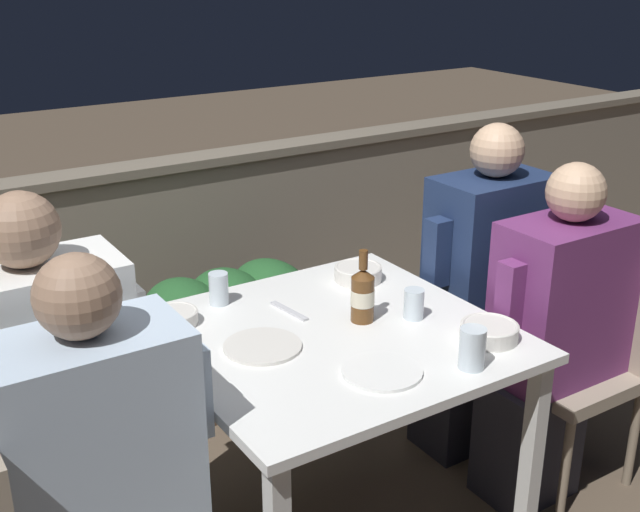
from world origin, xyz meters
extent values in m
cube|color=gray|center=(0.00, 1.56, 0.44)|extent=(9.00, 0.14, 0.87)
cube|color=#706656|center=(0.00, 1.56, 0.89)|extent=(9.00, 0.18, 0.04)
cube|color=white|center=(0.00, 0.00, 0.73)|extent=(0.97, 0.94, 0.03)
cube|color=silver|center=(0.44, -0.42, 0.36)|extent=(0.05, 0.05, 0.71)
cube|color=silver|center=(-0.44, 0.42, 0.36)|extent=(0.05, 0.05, 0.71)
cube|color=silver|center=(0.44, 0.42, 0.36)|extent=(0.05, 0.05, 0.71)
cube|color=brown|center=(0.13, 0.97, 0.14)|extent=(0.72, 0.36, 0.28)
ellipsoid|color=#235628|center=(-0.07, 0.97, 0.42)|extent=(0.32, 0.47, 0.31)
ellipsoid|color=#235628|center=(0.13, 0.97, 0.42)|extent=(0.32, 0.47, 0.31)
ellipsoid|color=#235628|center=(0.33, 0.97, 0.42)|extent=(0.32, 0.47, 0.31)
cube|color=silver|center=(-0.78, -0.18, 0.73)|extent=(0.45, 0.26, 0.58)
cube|color=silver|center=(-0.53, -0.18, 0.80)|extent=(0.07, 0.07, 0.24)
sphere|color=#99755B|center=(-0.78, -0.18, 1.12)|extent=(0.19, 0.19, 0.19)
cube|color=gray|center=(-0.88, 0.15, 0.42)|extent=(0.41, 0.41, 0.05)
cylinder|color=#7F705B|center=(-0.70, 0.32, 0.20)|extent=(0.03, 0.03, 0.39)
cube|color=white|center=(-0.81, 0.15, 0.76)|extent=(0.46, 0.26, 0.64)
cube|color=white|center=(-0.56, 0.15, 0.84)|extent=(0.07, 0.07, 0.24)
sphere|color=#99755B|center=(-0.81, 0.15, 1.17)|extent=(0.19, 0.19, 0.19)
cube|color=gray|center=(0.87, -0.17, 0.42)|extent=(0.41, 0.41, 0.05)
cube|color=gray|center=(1.05, -0.17, 0.67)|extent=(0.06, 0.41, 0.44)
cylinder|color=#7F705B|center=(0.69, -0.35, 0.20)|extent=(0.03, 0.03, 0.39)
cylinder|color=#7F705B|center=(1.05, -0.35, 0.20)|extent=(0.03, 0.03, 0.39)
cylinder|color=#7F705B|center=(0.69, 0.00, 0.20)|extent=(0.03, 0.03, 0.39)
cylinder|color=#7F705B|center=(1.05, 0.00, 0.20)|extent=(0.03, 0.03, 0.39)
cube|color=#282833|center=(0.70, -0.17, 0.22)|extent=(0.31, 0.23, 0.44)
cube|color=#6B2D66|center=(0.80, -0.17, 0.72)|extent=(0.45, 0.26, 0.55)
cube|color=#6B2D66|center=(0.55, -0.17, 0.79)|extent=(0.07, 0.07, 0.24)
sphere|color=tan|center=(0.80, -0.17, 1.09)|extent=(0.19, 0.19, 0.19)
cube|color=gray|center=(0.87, 0.18, 0.42)|extent=(0.41, 0.41, 0.05)
cube|color=gray|center=(1.05, 0.18, 0.67)|extent=(0.06, 0.41, 0.44)
cylinder|color=#7F705B|center=(0.70, 0.01, 0.20)|extent=(0.03, 0.03, 0.39)
cylinder|color=#7F705B|center=(1.05, 0.01, 0.20)|extent=(0.03, 0.03, 0.39)
cylinder|color=#7F705B|center=(0.70, 0.36, 0.20)|extent=(0.03, 0.03, 0.39)
cylinder|color=#7F705B|center=(1.05, 0.36, 0.20)|extent=(0.03, 0.03, 0.39)
cube|color=#282833|center=(0.70, 0.18, 0.22)|extent=(0.30, 0.23, 0.44)
cube|color=navy|center=(0.80, 0.18, 0.75)|extent=(0.43, 0.26, 0.61)
cube|color=navy|center=(0.55, 0.18, 0.82)|extent=(0.07, 0.07, 0.24)
sphere|color=tan|center=(0.80, 0.18, 1.15)|extent=(0.19, 0.19, 0.19)
cylinder|color=brown|center=(0.12, 0.02, 0.81)|extent=(0.07, 0.07, 0.14)
cylinder|color=beige|center=(0.12, 0.02, 0.82)|extent=(0.07, 0.07, 0.05)
cone|color=brown|center=(0.12, 0.02, 0.90)|extent=(0.07, 0.07, 0.03)
cylinder|color=brown|center=(0.12, 0.02, 0.94)|extent=(0.03, 0.03, 0.06)
cylinder|color=white|center=(-0.02, -0.27, 0.75)|extent=(0.22, 0.22, 0.01)
cylinder|color=silver|center=(-0.22, 0.03, 0.75)|extent=(0.23, 0.23, 0.01)
cylinder|color=silver|center=(0.29, 0.29, 0.77)|extent=(0.16, 0.16, 0.05)
torus|color=silver|center=(0.29, 0.29, 0.79)|extent=(0.16, 0.16, 0.01)
cylinder|color=silver|center=(0.36, -0.28, 0.77)|extent=(0.17, 0.17, 0.05)
torus|color=silver|center=(0.36, -0.28, 0.79)|extent=(0.17, 0.17, 0.01)
cylinder|color=silver|center=(-0.37, 0.31, 0.76)|extent=(0.14, 0.14, 0.04)
torus|color=silver|center=(-0.37, 0.31, 0.78)|extent=(0.14, 0.14, 0.01)
cylinder|color=silver|center=(0.20, -0.38, 0.80)|extent=(0.07, 0.07, 0.12)
cylinder|color=silver|center=(0.26, -0.05, 0.79)|extent=(0.06, 0.06, 0.09)
cylinder|color=silver|center=(-0.19, 0.37, 0.80)|extent=(0.06, 0.06, 0.10)
cube|color=silver|center=(-0.04, 0.19, 0.75)|extent=(0.04, 0.17, 0.01)
camera|label=1|loc=(-1.19, -1.78, 1.81)|focal=45.00mm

